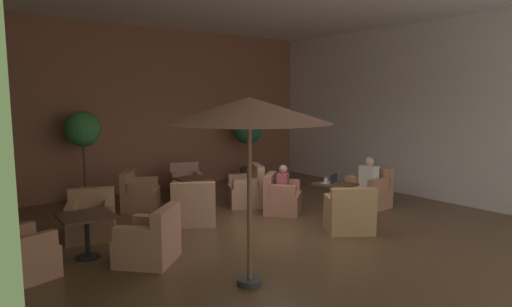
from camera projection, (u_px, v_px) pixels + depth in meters
name	position (u px, v px, depth m)	size (l,w,h in m)	color
ground_plane	(273.00, 234.00, 7.76)	(9.51, 9.73, 0.02)	#523822
wall_back_brick	(155.00, 110.00, 11.28)	(9.51, 0.08, 4.18)	#945741
wall_right_plain	(425.00, 111.00, 10.33)	(0.08, 9.73, 4.18)	silver
cafe_table_front_left	(335.00, 190.00, 8.88)	(0.73, 0.73, 0.67)	black
armchair_front_left_north	(369.00, 192.00, 9.57)	(0.75, 0.78, 0.88)	#B57959
armchair_front_left_east	(281.00, 198.00, 9.14)	(1.07, 1.06, 0.82)	#B6755E
armchair_front_left_south	(350.00, 215.00, 7.80)	(1.05, 1.02, 0.85)	tan
cafe_table_front_right	(87.00, 223.00, 6.51)	(0.78, 0.78, 0.67)	black
armchair_front_right_north	(150.00, 242.00, 6.37)	(1.10, 1.10, 0.83)	tan
armchair_front_right_east	(92.00, 220.00, 7.49)	(0.99, 0.99, 0.82)	tan
armchair_front_right_south	(19.00, 257.00, 5.76)	(0.90, 0.91, 0.82)	#B97558
cafe_table_mid_center	(194.00, 185.00, 9.46)	(0.72, 0.72, 0.67)	black
armchair_mid_center_north	(247.00, 191.00, 9.73)	(0.99, 1.02, 0.92)	tan
armchair_mid_center_east	(186.00, 184.00, 10.60)	(0.92, 0.94, 0.83)	#AF7663
armchair_mid_center_south	(139.00, 195.00, 9.40)	(1.04, 1.06, 0.83)	#B87A58
armchair_mid_center_west	(193.00, 207.00, 8.33)	(1.09, 1.08, 0.85)	tan
patio_umbrella_tall_red	(249.00, 112.00, 5.35)	(2.07, 2.07, 2.42)	#2D2D2D
potted_tree_left_corner	(248.00, 136.00, 12.12)	(0.82, 0.82, 1.94)	#36372E
potted_tree_mid_left	(83.00, 139.00, 9.62)	(0.79, 0.79, 2.11)	silver
patron_blue_shirt	(283.00, 181.00, 9.08)	(0.38, 0.37, 0.59)	#AB494C
patron_by_window	(369.00, 174.00, 9.49)	(0.21, 0.40, 0.66)	silver
iced_drink_cup	(326.00, 181.00, 8.86)	(0.08, 0.08, 0.11)	silver
open_laptop	(331.00, 181.00, 8.89)	(0.36, 0.31, 0.20)	#9EA0A5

